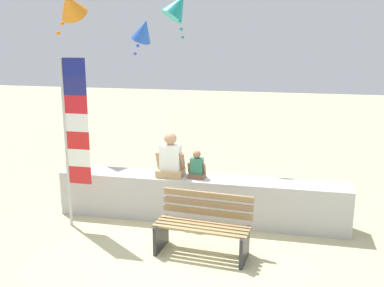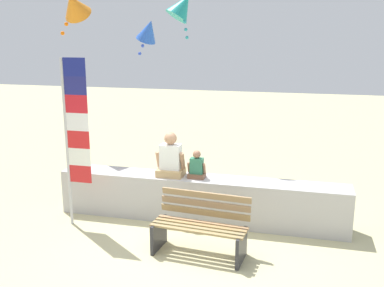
# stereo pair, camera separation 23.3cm
# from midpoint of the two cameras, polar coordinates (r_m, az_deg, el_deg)

# --- Properties ---
(ground_plane) EXTENTS (40.00, 40.00, 0.00)m
(ground_plane) POSITION_cam_midpoint_polar(r_m,az_deg,el_deg) (7.01, -1.85, -13.35)
(ground_plane) COLOR #C5BD8C
(seawall_ledge) EXTENTS (5.07, 0.57, 0.79)m
(seawall_ledge) POSITION_cam_midpoint_polar(r_m,az_deg,el_deg) (7.86, 0.19, -7.12)
(seawall_ledge) COLOR #B8B5B3
(seawall_ledge) RESTS_ON ground
(park_bench) EXTENTS (1.46, 0.74, 0.88)m
(park_bench) POSITION_cam_midpoint_polar(r_m,az_deg,el_deg) (6.73, 0.43, -10.72)
(park_bench) COLOR #9F8455
(park_bench) RESTS_ON ground
(person_adult) EXTENTS (0.51, 0.38, 0.78)m
(person_adult) POSITION_cam_midpoint_polar(r_m,az_deg,el_deg) (7.75, -3.63, -2.01)
(person_adult) COLOR tan
(person_adult) RESTS_ON seawall_ledge
(person_child) EXTENTS (0.32, 0.23, 0.49)m
(person_child) POSITION_cam_midpoint_polar(r_m,az_deg,el_deg) (7.67, -0.25, -3.04)
(person_child) COLOR brown
(person_child) RESTS_ON seawall_ledge
(flag_banner) EXTENTS (0.44, 0.05, 2.85)m
(flag_banner) POSITION_cam_midpoint_polar(r_m,az_deg,el_deg) (7.54, -15.86, 1.59)
(flag_banner) COLOR #B7B7BC
(flag_banner) RESTS_ON ground
(kite_orange) EXTENTS (0.63, 0.73, 0.93)m
(kite_orange) POSITION_cam_midpoint_polar(r_m,az_deg,el_deg) (9.49, -16.09, 16.69)
(kite_orange) COLOR orange
(kite_teal) EXTENTS (0.99, 0.91, 1.16)m
(kite_teal) POSITION_cam_midpoint_polar(r_m,az_deg,el_deg) (10.99, -2.49, 17.16)
(kite_teal) COLOR teal
(kite_blue) EXTENTS (0.82, 0.75, 0.91)m
(kite_blue) POSITION_cam_midpoint_polar(r_m,az_deg,el_deg) (11.09, -6.86, 14.18)
(kite_blue) COLOR blue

